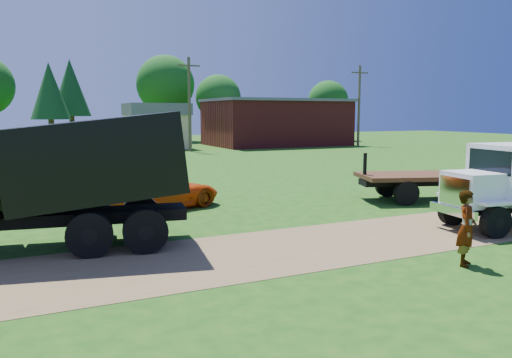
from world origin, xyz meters
name	(u,v)px	position (x,y,z in m)	size (l,w,h in m)	color
ground	(358,239)	(0.00, 0.00, 0.00)	(140.00, 140.00, 0.00)	#16480F
dirt_track	(358,239)	(0.00, 0.00, 0.01)	(120.00, 4.20, 0.01)	brown
black_dump_truck	(36,175)	(-8.51, 2.75, 2.06)	(8.82, 3.88, 3.74)	black
orange_pickup	(161,192)	(-4.02, 7.18, 0.66)	(2.18, 4.73, 1.32)	#D34309
flatbed_trailer	(452,179)	(7.80, 3.88, 0.88)	(8.34, 4.77, 2.05)	#311B0F
spectator_a	(467,228)	(0.85, -3.17, 0.93)	(0.67, 0.44, 1.85)	#999999
spectator_b	(162,185)	(-4.13, 6.62, 1.00)	(0.97, 0.76, 2.00)	#999999
brick_building	(276,122)	(18.00, 40.00, 2.66)	(15.40, 10.40, 5.30)	maroon
tan_shed	(157,125)	(4.00, 40.00, 2.42)	(6.20, 5.40, 4.70)	tan
utility_poles	(189,102)	(6.00, 35.00, 4.71)	(42.20, 0.28, 9.00)	#433626
tree_row	(79,86)	(-2.46, 50.27, 6.84)	(58.29, 15.95, 11.48)	#342215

